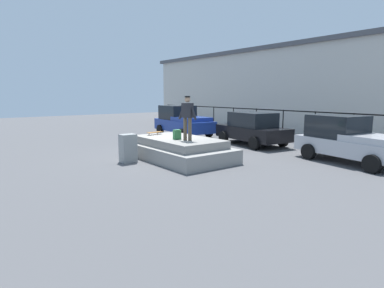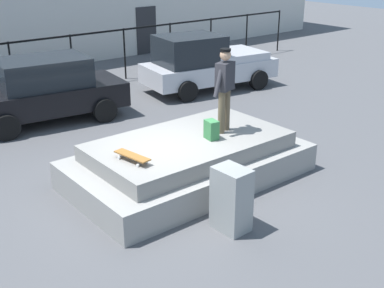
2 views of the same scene
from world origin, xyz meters
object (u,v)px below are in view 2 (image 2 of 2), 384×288
at_px(skateboarder, 225,85).
at_px(car_black_sedan_mid, 45,89).
at_px(skateboard, 132,156).
at_px(car_silver_pickup_far, 205,63).
at_px(backpack, 211,130).
at_px(utility_box, 231,199).

relative_size(skateboarder, car_black_sedan_mid, 0.40).
bearing_deg(skateboard, car_silver_pickup_far, 40.20).
relative_size(skateboarder, backpack, 4.47).
xyz_separation_m(car_black_sedan_mid, utility_box, (0.05, -7.18, -0.31)).
height_order(skateboarder, skateboard, skateboarder).
xyz_separation_m(backpack, utility_box, (-1.00, -1.65, -0.51)).
bearing_deg(car_silver_pickup_far, skateboard, -139.80).
xyz_separation_m(skateboarder, car_black_sedan_mid, (-1.52, 5.37, -0.99)).
height_order(backpack, car_silver_pickup_far, car_silver_pickup_far).
distance_m(car_black_sedan_mid, utility_box, 7.19).
bearing_deg(skateboarder, utility_box, -129.10).
xyz_separation_m(skateboard, car_silver_pickup_far, (6.09, 5.14, -0.08)).
distance_m(skateboard, car_silver_pickup_far, 7.97).
bearing_deg(backpack, car_silver_pickup_far, -30.30).
distance_m(backpack, car_silver_pickup_far, 6.74).
height_order(skateboarder, backpack, skateboarder).
height_order(skateboard, backpack, backpack).
bearing_deg(utility_box, backpack, 56.93).
distance_m(skateboarder, backpack, 0.94).
bearing_deg(utility_box, skateboarder, 48.96).
bearing_deg(utility_box, skateboard, 113.52).
height_order(skateboard, car_black_sedan_mid, car_black_sedan_mid).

